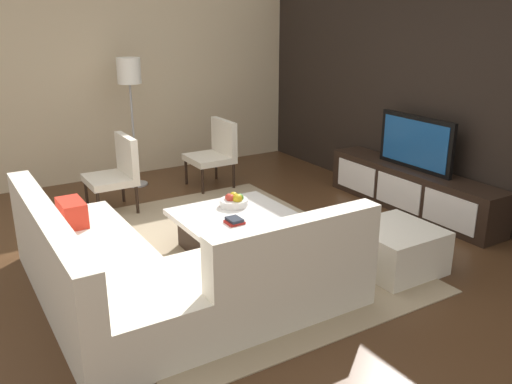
{
  "coord_description": "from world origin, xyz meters",
  "views": [
    {
      "loc": [
        4.13,
        -2.24,
        2.22
      ],
      "look_at": [
        -0.18,
        0.4,
        0.52
      ],
      "focal_mm": 37.99,
      "sensor_mm": 36.0,
      "label": 1
    }
  ],
  "objects_px": {
    "television": "(416,143)",
    "fruit_bowl": "(234,201)",
    "media_console": "(411,190)",
    "accent_chair_far": "(216,150)",
    "accent_chair_near": "(117,169)",
    "ottoman": "(395,249)",
    "sectional_couch": "(159,272)",
    "floor_lamp": "(129,80)",
    "book_stack": "(234,221)",
    "coffee_table": "(234,231)"
  },
  "relations": [
    {
      "from": "media_console",
      "to": "book_stack",
      "type": "distance_m",
      "value": 2.42
    },
    {
      "from": "fruit_bowl",
      "to": "book_stack",
      "type": "height_order",
      "value": "fruit_bowl"
    },
    {
      "from": "coffee_table",
      "to": "fruit_bowl",
      "type": "bearing_deg",
      "value": 150.23
    },
    {
      "from": "sectional_couch",
      "to": "accent_chair_far",
      "type": "bearing_deg",
      "value": 144.3
    },
    {
      "from": "media_console",
      "to": "accent_chair_far",
      "type": "height_order",
      "value": "accent_chair_far"
    },
    {
      "from": "accent_chair_near",
      "to": "book_stack",
      "type": "relative_size",
      "value": 5.5
    },
    {
      "from": "television",
      "to": "media_console",
      "type": "bearing_deg",
      "value": -90.0
    },
    {
      "from": "coffee_table",
      "to": "ottoman",
      "type": "xyz_separation_m",
      "value": [
        1.11,
        1.02,
        -0.0
      ]
    },
    {
      "from": "fruit_bowl",
      "to": "book_stack",
      "type": "xyz_separation_m",
      "value": [
        0.4,
        -0.22,
        -0.03
      ]
    },
    {
      "from": "accent_chair_near",
      "to": "floor_lamp",
      "type": "bearing_deg",
      "value": 147.15
    },
    {
      "from": "fruit_bowl",
      "to": "accent_chair_far",
      "type": "height_order",
      "value": "accent_chair_far"
    },
    {
      "from": "ottoman",
      "to": "fruit_bowl",
      "type": "distance_m",
      "value": 1.6
    },
    {
      "from": "media_console",
      "to": "accent_chair_near",
      "type": "distance_m",
      "value": 3.4
    },
    {
      "from": "floor_lamp",
      "to": "accent_chair_far",
      "type": "relative_size",
      "value": 1.91
    },
    {
      "from": "sectional_couch",
      "to": "accent_chair_near",
      "type": "relative_size",
      "value": 2.72
    },
    {
      "from": "coffee_table",
      "to": "book_stack",
      "type": "relative_size",
      "value": 6.75
    },
    {
      "from": "coffee_table",
      "to": "floor_lamp",
      "type": "xyz_separation_m",
      "value": [
        -2.49,
        -0.09,
        1.19
      ]
    },
    {
      "from": "television",
      "to": "sectional_couch",
      "type": "height_order",
      "value": "television"
    },
    {
      "from": "floor_lamp",
      "to": "accent_chair_far",
      "type": "height_order",
      "value": "floor_lamp"
    },
    {
      "from": "ottoman",
      "to": "fruit_bowl",
      "type": "relative_size",
      "value": 2.5
    },
    {
      "from": "floor_lamp",
      "to": "book_stack",
      "type": "relative_size",
      "value": 10.52
    },
    {
      "from": "fruit_bowl",
      "to": "television",
      "type": "bearing_deg",
      "value": 82.81
    },
    {
      "from": "sectional_couch",
      "to": "book_stack",
      "type": "xyz_separation_m",
      "value": [
        -0.38,
        0.89,
        0.12
      ]
    },
    {
      "from": "television",
      "to": "sectional_couch",
      "type": "relative_size",
      "value": 0.44
    },
    {
      "from": "television",
      "to": "ottoman",
      "type": "xyz_separation_m",
      "value": [
        1.01,
        -1.27,
        -0.6
      ]
    },
    {
      "from": "television",
      "to": "floor_lamp",
      "type": "height_order",
      "value": "floor_lamp"
    },
    {
      "from": "accent_chair_far",
      "to": "book_stack",
      "type": "distance_m",
      "value": 2.34
    },
    {
      "from": "television",
      "to": "fruit_bowl",
      "type": "xyz_separation_m",
      "value": [
        -0.28,
        -2.2,
        -0.37
      ]
    },
    {
      "from": "coffee_table",
      "to": "ottoman",
      "type": "distance_m",
      "value": 1.51
    },
    {
      "from": "television",
      "to": "accent_chair_far",
      "type": "height_order",
      "value": "television"
    },
    {
      "from": "fruit_bowl",
      "to": "coffee_table",
      "type": "bearing_deg",
      "value": -29.77
    },
    {
      "from": "accent_chair_near",
      "to": "accent_chair_far",
      "type": "height_order",
      "value": "same"
    },
    {
      "from": "accent_chair_near",
      "to": "floor_lamp",
      "type": "distance_m",
      "value": 1.3
    },
    {
      "from": "accent_chair_near",
      "to": "fruit_bowl",
      "type": "relative_size",
      "value": 3.11
    },
    {
      "from": "accent_chair_near",
      "to": "ottoman",
      "type": "height_order",
      "value": "accent_chair_near"
    },
    {
      "from": "television",
      "to": "fruit_bowl",
      "type": "relative_size",
      "value": 3.7
    },
    {
      "from": "television",
      "to": "sectional_couch",
      "type": "bearing_deg",
      "value": -81.39
    },
    {
      "from": "media_console",
      "to": "sectional_couch",
      "type": "xyz_separation_m",
      "value": [
        0.5,
        -3.3,
        0.04
      ]
    },
    {
      "from": "television",
      "to": "accent_chair_near",
      "type": "height_order",
      "value": "television"
    },
    {
      "from": "sectional_couch",
      "to": "accent_chair_far",
      "type": "distance_m",
      "value": 3.12
    },
    {
      "from": "coffee_table",
      "to": "sectional_couch",
      "type": "bearing_deg",
      "value": -59.17
    },
    {
      "from": "fruit_bowl",
      "to": "accent_chair_far",
      "type": "xyz_separation_m",
      "value": [
        -1.75,
        0.71,
        0.05
      ]
    },
    {
      "from": "ottoman",
      "to": "fruit_bowl",
      "type": "height_order",
      "value": "fruit_bowl"
    },
    {
      "from": "television",
      "to": "ottoman",
      "type": "height_order",
      "value": "television"
    },
    {
      "from": "sectional_couch",
      "to": "coffee_table",
      "type": "bearing_deg",
      "value": 120.83
    },
    {
      "from": "floor_lamp",
      "to": "coffee_table",
      "type": "bearing_deg",
      "value": 2.17
    },
    {
      "from": "sectional_couch",
      "to": "floor_lamp",
      "type": "distance_m",
      "value": 3.4
    },
    {
      "from": "book_stack",
      "to": "accent_chair_near",
      "type": "bearing_deg",
      "value": -166.33
    },
    {
      "from": "accent_chair_far",
      "to": "television",
      "type": "bearing_deg",
      "value": 41.72
    },
    {
      "from": "sectional_couch",
      "to": "television",
      "type": "bearing_deg",
      "value": 98.61
    }
  ]
}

